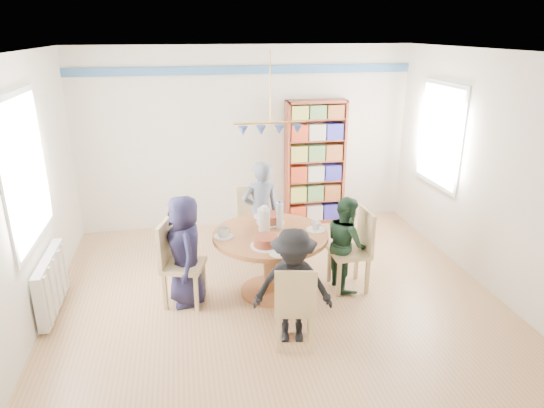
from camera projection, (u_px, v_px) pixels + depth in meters
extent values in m
plane|color=tan|center=(279.00, 304.00, 5.43)|extent=(5.00, 5.00, 0.00)
plane|color=white|center=(280.00, 52.00, 4.51)|extent=(5.00, 5.00, 0.00)
plane|color=white|center=(246.00, 139.00, 7.28)|extent=(5.00, 0.00, 5.00)
plane|color=white|center=(369.00, 329.00, 2.66)|extent=(5.00, 0.00, 5.00)
plane|color=white|center=(18.00, 205.00, 4.54)|extent=(0.00, 5.00, 5.00)
plane|color=white|center=(498.00, 177.00, 5.41)|extent=(0.00, 5.00, 5.00)
cube|color=#356192|center=(245.00, 70.00, 6.92)|extent=(5.00, 0.02, 0.12)
cube|color=white|center=(24.00, 171.00, 4.73)|extent=(0.03, 1.32, 1.52)
cube|color=white|center=(27.00, 171.00, 4.74)|extent=(0.01, 1.20, 1.40)
cube|color=white|center=(440.00, 135.00, 6.54)|extent=(0.03, 1.12, 1.42)
cube|color=white|center=(439.00, 135.00, 6.53)|extent=(0.01, 1.00, 1.30)
cylinder|color=gold|center=(270.00, 87.00, 5.10)|extent=(0.01, 0.01, 0.75)
cylinder|color=gold|center=(270.00, 123.00, 5.23)|extent=(0.80, 0.02, 0.02)
cone|color=#3B56A6|center=(243.00, 131.00, 5.21)|extent=(0.11, 0.11, 0.10)
cone|color=#3B56A6|center=(261.00, 130.00, 5.24)|extent=(0.11, 0.11, 0.10)
cone|color=#3B56A6|center=(279.00, 130.00, 5.28)|extent=(0.11, 0.11, 0.10)
cone|color=#3B56A6|center=(297.00, 129.00, 5.31)|extent=(0.11, 0.11, 0.10)
cube|color=silver|center=(51.00, 283.00, 5.17)|extent=(0.10, 1.00, 0.60)
cube|color=silver|center=(48.00, 302.00, 4.81)|extent=(0.02, 0.06, 0.56)
cube|color=silver|center=(53.00, 292.00, 5.00)|extent=(0.02, 0.06, 0.56)
cube|color=silver|center=(57.00, 282.00, 5.18)|extent=(0.02, 0.06, 0.56)
cube|color=silver|center=(61.00, 274.00, 5.37)|extent=(0.02, 0.06, 0.56)
cube|color=silver|center=(65.00, 266.00, 5.55)|extent=(0.02, 0.06, 0.56)
cylinder|color=brown|center=(270.00, 235.00, 5.43)|extent=(1.30, 1.30, 0.05)
cylinder|color=brown|center=(270.00, 265.00, 5.56)|extent=(0.16, 0.16, 0.70)
cylinder|color=brown|center=(270.00, 291.00, 5.67)|extent=(0.70, 0.70, 0.04)
cube|color=tan|center=(184.00, 266.00, 5.31)|extent=(0.53, 0.53, 0.05)
cube|color=tan|center=(165.00, 244.00, 5.25)|extent=(0.16, 0.42, 0.51)
cube|color=tan|center=(196.00, 294.00, 5.22)|extent=(0.05, 0.05, 0.44)
cube|color=tan|center=(204.00, 278.00, 5.54)|extent=(0.05, 0.05, 0.44)
cube|color=tan|center=(165.00, 292.00, 5.25)|extent=(0.05, 0.05, 0.44)
cube|color=tan|center=(175.00, 277.00, 5.58)|extent=(0.05, 0.05, 0.44)
cube|color=tan|center=(349.00, 252.00, 5.64)|extent=(0.44, 0.44, 0.05)
cube|color=tan|center=(366.00, 231.00, 5.59)|extent=(0.05, 0.43, 0.51)
cube|color=tan|center=(329.00, 265.00, 5.84)|extent=(0.04, 0.04, 0.44)
cube|color=tan|center=(339.00, 279.00, 5.53)|extent=(0.04, 0.04, 0.44)
cube|color=tan|center=(356.00, 263.00, 5.91)|extent=(0.04, 0.04, 0.44)
cube|color=tan|center=(367.00, 276.00, 5.59)|extent=(0.04, 0.04, 0.44)
cube|color=tan|center=(257.00, 225.00, 6.44)|extent=(0.52, 0.52, 0.05)
cube|color=tan|center=(251.00, 203.00, 6.51)|extent=(0.41, 0.16, 0.50)
cube|color=tan|center=(251.00, 248.00, 6.30)|extent=(0.05, 0.05, 0.43)
cube|color=tan|center=(274.00, 243.00, 6.45)|extent=(0.05, 0.05, 0.43)
cube|color=tan|center=(241.00, 239.00, 6.59)|extent=(0.05, 0.05, 0.43)
cube|color=tan|center=(263.00, 234.00, 6.73)|extent=(0.05, 0.05, 0.43)
cube|color=tan|center=(295.00, 305.00, 4.63)|extent=(0.45, 0.45, 0.05)
cube|color=tan|center=(296.00, 294.00, 4.39)|extent=(0.39, 0.11, 0.46)
cube|color=tan|center=(309.00, 316.00, 4.85)|extent=(0.04, 0.04, 0.39)
cube|color=tan|center=(278.00, 316.00, 4.85)|extent=(0.04, 0.04, 0.39)
cube|color=tan|center=(311.00, 334.00, 4.56)|extent=(0.04, 0.04, 0.39)
cube|color=tan|center=(278.00, 334.00, 4.56)|extent=(0.04, 0.04, 0.39)
imported|color=black|center=(185.00, 251.00, 5.28)|extent=(0.50, 0.68, 1.26)
imported|color=#193321|center=(346.00, 243.00, 5.63)|extent=(0.47, 0.58, 1.12)
imported|color=gray|center=(261.00, 212.00, 6.24)|extent=(0.53, 0.39, 1.36)
imported|color=black|center=(293.00, 286.00, 4.62)|extent=(0.83, 0.56, 1.18)
cube|color=brown|center=(287.00, 165.00, 7.37)|extent=(0.04, 0.27, 1.92)
cube|color=brown|center=(342.00, 162.00, 7.52)|extent=(0.04, 0.27, 1.92)
cube|color=brown|center=(317.00, 101.00, 7.13)|extent=(0.91, 0.27, 0.04)
cube|color=brown|center=(313.00, 219.00, 7.77)|extent=(0.91, 0.27, 0.05)
cube|color=brown|center=(313.00, 161.00, 7.57)|extent=(0.91, 0.02, 1.92)
cube|color=brown|center=(314.00, 199.00, 7.65)|extent=(0.86, 0.26, 0.02)
cube|color=brown|center=(314.00, 180.00, 7.54)|extent=(0.86, 0.26, 0.02)
cube|color=brown|center=(315.00, 160.00, 7.43)|extent=(0.86, 0.26, 0.02)
cube|color=brown|center=(315.00, 140.00, 7.32)|extent=(0.86, 0.26, 0.02)
cube|color=brown|center=(316.00, 119.00, 7.21)|extent=(0.86, 0.26, 0.02)
cube|color=#AF361A|center=(297.00, 212.00, 7.65)|extent=(0.25, 0.20, 0.24)
cube|color=silver|center=(314.00, 211.00, 7.70)|extent=(0.25, 0.20, 0.24)
cube|color=navy|center=(330.00, 210.00, 7.75)|extent=(0.25, 0.20, 0.24)
cube|color=#C1BD4D|center=(297.00, 193.00, 7.54)|extent=(0.25, 0.20, 0.24)
cube|color=#547F46|center=(314.00, 192.00, 7.59)|extent=(0.25, 0.20, 0.24)
cube|color=brown|center=(331.00, 191.00, 7.64)|extent=(0.25, 0.20, 0.24)
cube|color=#AF361A|center=(298.00, 173.00, 7.43)|extent=(0.25, 0.20, 0.24)
cube|color=silver|center=(315.00, 172.00, 7.48)|extent=(0.25, 0.20, 0.24)
cube|color=navy|center=(332.00, 172.00, 7.53)|extent=(0.25, 0.20, 0.24)
cube|color=#C1BD4D|center=(298.00, 153.00, 7.32)|extent=(0.25, 0.20, 0.24)
cube|color=#547F46|center=(315.00, 152.00, 7.37)|extent=(0.25, 0.20, 0.24)
cube|color=brown|center=(333.00, 152.00, 7.42)|extent=(0.25, 0.20, 0.24)
cube|color=#AF361A|center=(298.00, 132.00, 7.22)|extent=(0.25, 0.20, 0.24)
cube|color=silver|center=(316.00, 132.00, 7.26)|extent=(0.25, 0.20, 0.24)
cube|color=navy|center=(334.00, 131.00, 7.31)|extent=(0.25, 0.20, 0.24)
cube|color=#C1BD4D|center=(299.00, 112.00, 7.11)|extent=(0.25, 0.20, 0.20)
cube|color=#547F46|center=(317.00, 111.00, 7.16)|extent=(0.25, 0.20, 0.20)
cube|color=brown|center=(334.00, 111.00, 7.21)|extent=(0.25, 0.20, 0.20)
cylinder|color=white|center=(264.00, 220.00, 5.44)|extent=(0.13, 0.13, 0.26)
sphere|color=white|center=(264.00, 209.00, 5.40)|extent=(0.10, 0.10, 0.10)
cylinder|color=silver|center=(280.00, 216.00, 5.51)|extent=(0.08, 0.08, 0.31)
cylinder|color=#3B56A6|center=(280.00, 202.00, 5.45)|extent=(0.03, 0.03, 0.03)
cylinder|color=white|center=(270.00, 222.00, 5.71)|extent=(0.33, 0.33, 0.01)
cylinder|color=brown|center=(270.00, 218.00, 5.69)|extent=(0.26, 0.26, 0.10)
cylinder|color=white|center=(266.00, 246.00, 5.09)|extent=(0.33, 0.33, 0.01)
cylinder|color=brown|center=(266.00, 241.00, 5.07)|extent=(0.26, 0.26, 0.10)
cylinder|color=white|center=(224.00, 236.00, 5.32)|extent=(0.22, 0.22, 0.01)
imported|color=white|center=(224.00, 232.00, 5.31)|extent=(0.13, 0.13, 0.11)
cylinder|color=white|center=(316.00, 230.00, 5.51)|extent=(0.22, 0.22, 0.01)
imported|color=white|center=(316.00, 226.00, 5.49)|extent=(0.11, 0.11, 0.10)
cylinder|color=white|center=(263.00, 216.00, 5.90)|extent=(0.22, 0.22, 0.01)
imported|color=white|center=(263.00, 213.00, 5.88)|extent=(0.13, 0.13, 0.11)
cylinder|color=white|center=(280.00, 253.00, 4.93)|extent=(0.22, 0.22, 0.01)
imported|color=white|center=(280.00, 249.00, 4.92)|extent=(0.11, 0.11, 0.10)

